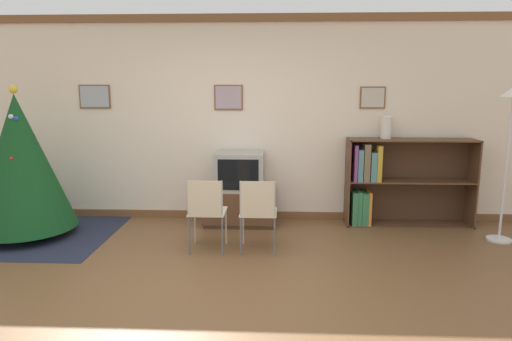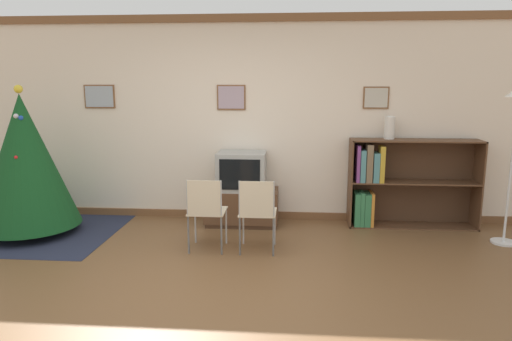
# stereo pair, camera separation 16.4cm
# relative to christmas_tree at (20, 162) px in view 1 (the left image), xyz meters

# --- Properties ---
(ground_plane) EXTENTS (24.00, 24.00, 0.00)m
(ground_plane) POSITION_rel_christmas_tree_xyz_m (2.41, -1.50, -0.91)
(ground_plane) COLOR brown
(wall_back) EXTENTS (9.20, 0.11, 2.70)m
(wall_back) POSITION_rel_christmas_tree_xyz_m (2.41, 0.90, 0.45)
(wall_back) COLOR silver
(wall_back) RESTS_ON ground_plane
(area_rug) EXTENTS (2.06, 1.70, 0.01)m
(area_rug) POSITION_rel_christmas_tree_xyz_m (0.00, -0.00, -0.90)
(area_rug) COLOR #23283D
(area_rug) RESTS_ON ground_plane
(christmas_tree) EXTENTS (1.19, 1.19, 1.80)m
(christmas_tree) POSITION_rel_christmas_tree_xyz_m (0.00, 0.00, 0.00)
(christmas_tree) COLOR maroon
(christmas_tree) RESTS_ON area_rug
(tv_console) EXTENTS (0.94, 0.50, 0.46)m
(tv_console) POSITION_rel_christmas_tree_xyz_m (2.56, 0.58, -0.67)
(tv_console) COLOR #412A1A
(tv_console) RESTS_ON ground_plane
(television) EXTENTS (0.62, 0.49, 0.49)m
(television) POSITION_rel_christmas_tree_xyz_m (2.56, 0.58, -0.19)
(television) COLOR #9E9E99
(television) RESTS_ON tv_console
(folding_chair_left) EXTENTS (0.40, 0.40, 0.82)m
(folding_chair_left) POSITION_rel_christmas_tree_xyz_m (2.28, -0.44, -0.43)
(folding_chair_left) COLOR beige
(folding_chair_left) RESTS_ON ground_plane
(folding_chair_right) EXTENTS (0.40, 0.40, 0.82)m
(folding_chair_right) POSITION_rel_christmas_tree_xyz_m (2.84, -0.44, -0.43)
(folding_chair_right) COLOR beige
(folding_chair_right) RESTS_ON ground_plane
(bookshelf) EXTENTS (1.62, 0.36, 1.13)m
(bookshelf) POSITION_rel_christmas_tree_xyz_m (4.48, 0.67, -0.35)
(bookshelf) COLOR brown
(bookshelf) RESTS_ON ground_plane
(vase) EXTENTS (0.13, 0.13, 0.29)m
(vase) POSITION_rel_christmas_tree_xyz_m (4.43, 0.71, 0.37)
(vase) COLOR silver
(vase) RESTS_ON bookshelf
(standing_lamp) EXTENTS (0.28, 0.28, 1.80)m
(standing_lamp) POSITION_rel_christmas_tree_xyz_m (5.67, 0.08, 0.48)
(standing_lamp) COLOR silver
(standing_lamp) RESTS_ON ground_plane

